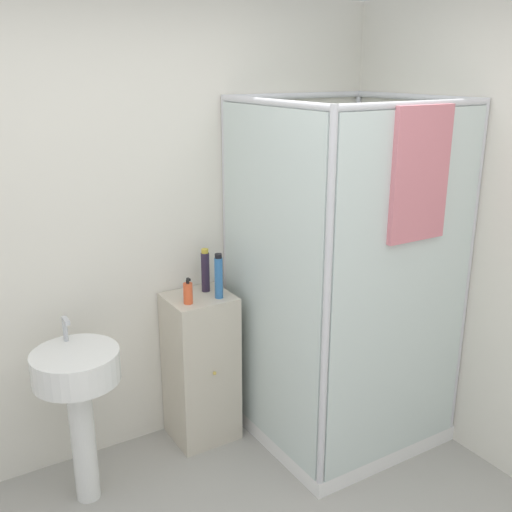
# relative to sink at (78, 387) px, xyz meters

# --- Properties ---
(wall_back) EXTENTS (6.40, 0.06, 2.50)m
(wall_back) POSITION_rel_sink_xyz_m (0.33, 0.39, 0.61)
(wall_back) COLOR silver
(wall_back) RESTS_ON ground_plane
(shower_enclosure) EXTENTS (1.00, 1.03, 1.97)m
(shower_enclosure) POSITION_rel_sink_xyz_m (1.43, -0.23, -0.13)
(shower_enclosure) COLOR white
(shower_enclosure) RESTS_ON ground_plane
(vanity_cabinet) EXTENTS (0.36, 0.35, 0.89)m
(vanity_cabinet) POSITION_rel_sink_xyz_m (0.75, 0.19, -0.19)
(vanity_cabinet) COLOR beige
(vanity_cabinet) RESTS_ON ground_plane
(sink) EXTENTS (0.42, 0.42, 0.96)m
(sink) POSITION_rel_sink_xyz_m (0.00, 0.00, 0.00)
(sink) COLOR white
(sink) RESTS_ON ground_plane
(soap_dispenser) EXTENTS (0.05, 0.05, 0.15)m
(soap_dispenser) POSITION_rel_sink_xyz_m (0.66, 0.12, 0.32)
(soap_dispenser) COLOR #E5562D
(soap_dispenser) RESTS_ON vanity_cabinet
(shampoo_bottle_tall_black) EXTENTS (0.05, 0.05, 0.25)m
(shampoo_bottle_tall_black) POSITION_rel_sink_xyz_m (0.82, 0.24, 0.38)
(shampoo_bottle_tall_black) COLOR #281E33
(shampoo_bottle_tall_black) RESTS_ON vanity_cabinet
(shampoo_bottle_blue) EXTENTS (0.05, 0.05, 0.26)m
(shampoo_bottle_blue) POSITION_rel_sink_xyz_m (0.84, 0.10, 0.38)
(shampoo_bottle_blue) COLOR #2D66A3
(shampoo_bottle_blue) RESTS_ON vanity_cabinet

